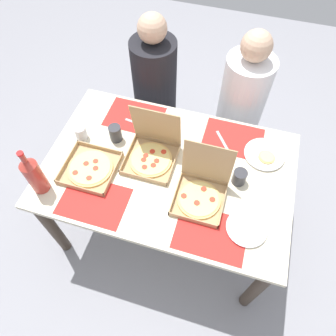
{
  "coord_description": "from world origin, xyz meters",
  "views": [
    {
      "loc": [
        0.29,
        -0.96,
        2.24
      ],
      "look_at": [
        0.0,
        0.0,
        0.73
      ],
      "focal_mm": 33.71,
      "sensor_mm": 36.0,
      "label": 1
    }
  ],
  "objects_px": {
    "cup_spare": "(115,133)",
    "plate_far_right": "(264,155)",
    "plate_middle": "(247,228)",
    "cup_dark": "(239,177)",
    "pizza_box_corner_left": "(201,191)",
    "pizza_box_center": "(152,152)",
    "soda_bottle": "(34,175)",
    "cup_clear_right": "(81,133)",
    "pizza_box_corner_right": "(90,168)",
    "diner_left_seat": "(155,95)",
    "diner_right_seat": "(239,113)"
  },
  "relations": [
    {
      "from": "cup_spare",
      "to": "plate_far_right",
      "type": "bearing_deg",
      "value": 8.47
    },
    {
      "from": "plate_middle",
      "to": "cup_dark",
      "type": "xyz_separation_m",
      "value": [
        -0.09,
        0.27,
        0.04
      ]
    },
    {
      "from": "pizza_box_corner_left",
      "to": "cup_spare",
      "type": "xyz_separation_m",
      "value": [
        -0.58,
        0.24,
        0.01
      ]
    },
    {
      "from": "pizza_box_center",
      "to": "soda_bottle",
      "type": "xyz_separation_m",
      "value": [
        -0.52,
        -0.37,
        0.08
      ]
    },
    {
      "from": "pizza_box_corner_left",
      "to": "soda_bottle",
      "type": "distance_m",
      "value": 0.87
    },
    {
      "from": "cup_dark",
      "to": "cup_clear_right",
      "type": "distance_m",
      "value": 0.97
    },
    {
      "from": "plate_middle",
      "to": "cup_clear_right",
      "type": "height_order",
      "value": "cup_clear_right"
    },
    {
      "from": "pizza_box_corner_right",
      "to": "soda_bottle",
      "type": "height_order",
      "value": "soda_bottle"
    },
    {
      "from": "cup_spare",
      "to": "cup_clear_right",
      "type": "height_order",
      "value": "cup_spare"
    },
    {
      "from": "soda_bottle",
      "to": "diner_left_seat",
      "type": "relative_size",
      "value": 0.27
    },
    {
      "from": "plate_middle",
      "to": "pizza_box_corner_right",
      "type": "bearing_deg",
      "value": 173.39
    },
    {
      "from": "cup_clear_right",
      "to": "cup_spare",
      "type": "bearing_deg",
      "value": 13.0
    },
    {
      "from": "plate_far_right",
      "to": "cup_dark",
      "type": "height_order",
      "value": "cup_dark"
    },
    {
      "from": "pizza_box_corner_right",
      "to": "soda_bottle",
      "type": "relative_size",
      "value": 0.91
    },
    {
      "from": "cup_dark",
      "to": "diner_right_seat",
      "type": "relative_size",
      "value": 0.07
    },
    {
      "from": "pizza_box_corner_right",
      "to": "cup_dark",
      "type": "xyz_separation_m",
      "value": [
        0.82,
        0.16,
        0.03
      ]
    },
    {
      "from": "diner_left_seat",
      "to": "cup_spare",
      "type": "bearing_deg",
      "value": -93.97
    },
    {
      "from": "cup_clear_right",
      "to": "soda_bottle",
      "type": "bearing_deg",
      "value": -98.54
    },
    {
      "from": "pizza_box_corner_left",
      "to": "cup_dark",
      "type": "distance_m",
      "value": 0.24
    },
    {
      "from": "pizza_box_corner_left",
      "to": "cup_dark",
      "type": "height_order",
      "value": "pizza_box_corner_left"
    },
    {
      "from": "pizza_box_corner_left",
      "to": "plate_far_right",
      "type": "height_order",
      "value": "pizza_box_corner_left"
    },
    {
      "from": "pizza_box_corner_left",
      "to": "plate_middle",
      "type": "distance_m",
      "value": 0.3
    },
    {
      "from": "pizza_box_corner_left",
      "to": "soda_bottle",
      "type": "height_order",
      "value": "soda_bottle"
    },
    {
      "from": "plate_far_right",
      "to": "cup_dark",
      "type": "relative_size",
      "value": 2.7
    },
    {
      "from": "soda_bottle",
      "to": "diner_right_seat",
      "type": "distance_m",
      "value": 1.45
    },
    {
      "from": "plate_middle",
      "to": "soda_bottle",
      "type": "bearing_deg",
      "value": -175.83
    },
    {
      "from": "plate_far_right",
      "to": "diner_left_seat",
      "type": "bearing_deg",
      "value": 150.07
    },
    {
      "from": "soda_bottle",
      "to": "cup_clear_right",
      "type": "xyz_separation_m",
      "value": [
        0.06,
        0.39,
        -0.09
      ]
    },
    {
      "from": "plate_far_right",
      "to": "soda_bottle",
      "type": "relative_size",
      "value": 0.74
    },
    {
      "from": "plate_far_right",
      "to": "cup_clear_right",
      "type": "xyz_separation_m",
      "value": [
        -1.09,
        -0.18,
        0.03
      ]
    },
    {
      "from": "cup_dark",
      "to": "diner_right_seat",
      "type": "xyz_separation_m",
      "value": [
        -0.08,
        0.7,
        -0.23
      ]
    },
    {
      "from": "pizza_box_corner_right",
      "to": "diner_left_seat",
      "type": "relative_size",
      "value": 0.25
    },
    {
      "from": "pizza_box_center",
      "to": "cup_spare",
      "type": "xyz_separation_m",
      "value": [
        -0.25,
        0.07,
        0.0
      ]
    },
    {
      "from": "plate_middle",
      "to": "cup_clear_right",
      "type": "distance_m",
      "value": 1.1
    },
    {
      "from": "pizza_box_corner_right",
      "to": "plate_far_right",
      "type": "bearing_deg",
      "value": 22.04
    },
    {
      "from": "diner_left_seat",
      "to": "diner_right_seat",
      "type": "bearing_deg",
      "value": -0.0
    },
    {
      "from": "pizza_box_center",
      "to": "plate_middle",
      "type": "height_order",
      "value": "pizza_box_center"
    },
    {
      "from": "pizza_box_corner_right",
      "to": "diner_right_seat",
      "type": "distance_m",
      "value": 1.16
    },
    {
      "from": "pizza_box_center",
      "to": "pizza_box_corner_left",
      "type": "height_order",
      "value": "pizza_box_center"
    },
    {
      "from": "pizza_box_corner_right",
      "to": "diner_right_seat",
      "type": "height_order",
      "value": "diner_right_seat"
    },
    {
      "from": "pizza_box_center",
      "to": "pizza_box_corner_left",
      "type": "distance_m",
      "value": 0.37
    },
    {
      "from": "pizza_box_center",
      "to": "diner_right_seat",
      "type": "bearing_deg",
      "value": 57.67
    },
    {
      "from": "cup_clear_right",
      "to": "diner_left_seat",
      "type": "xyz_separation_m",
      "value": [
        0.25,
        0.66,
        -0.24
      ]
    },
    {
      "from": "pizza_box_corner_left",
      "to": "plate_far_right",
      "type": "xyz_separation_m",
      "value": [
        0.3,
        0.37,
        -0.04
      ]
    },
    {
      "from": "pizza_box_corner_right",
      "to": "cup_spare",
      "type": "xyz_separation_m",
      "value": [
        0.06,
        0.25,
        0.04
      ]
    },
    {
      "from": "pizza_box_corner_right",
      "to": "cup_spare",
      "type": "relative_size",
      "value": 2.77
    },
    {
      "from": "pizza_box_corner_left",
      "to": "plate_middle",
      "type": "bearing_deg",
      "value": -23.77
    },
    {
      "from": "pizza_box_corner_left",
      "to": "cup_clear_right",
      "type": "distance_m",
      "value": 0.81
    },
    {
      "from": "soda_bottle",
      "to": "cup_dark",
      "type": "xyz_separation_m",
      "value": [
        1.03,
        0.35,
        -0.09
      ]
    },
    {
      "from": "cup_spare",
      "to": "diner_right_seat",
      "type": "distance_m",
      "value": 0.95
    }
  ]
}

